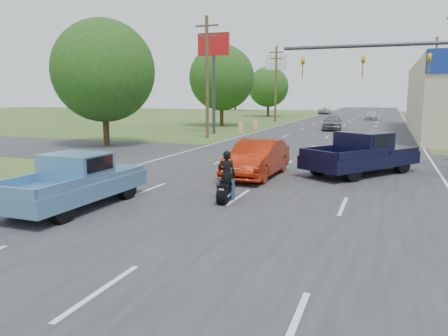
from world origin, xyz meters
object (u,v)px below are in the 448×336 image
at_px(red_convertible, 257,159).
at_px(blue_pickup, 78,180).
at_px(distant_car_grey, 332,122).
at_px(motorcycle, 226,188).
at_px(distant_car_silver, 371,116).
at_px(navy_pickup, 363,153).
at_px(rider, 227,177).
at_px(distant_car_white, 325,111).

height_order(red_convertible, blue_pickup, blue_pickup).
bearing_deg(distant_car_grey, motorcycle, -94.52).
relative_size(motorcycle, distant_car_grey, 0.43).
bearing_deg(motorcycle, red_convertible, 86.07).
bearing_deg(distant_car_silver, navy_pickup, -91.58).
distance_m(blue_pickup, distant_car_silver, 57.28).
distance_m(blue_pickup, navy_pickup, 12.60).
distance_m(rider, distant_car_grey, 32.53).
xyz_separation_m(rider, distant_car_white, (-6.27, 71.79, -0.17)).
height_order(navy_pickup, distant_car_silver, navy_pickup).
relative_size(rider, distant_car_grey, 0.35).
distance_m(rider, distant_car_silver, 54.50).
distance_m(blue_pickup, distant_car_grey, 35.18).
xyz_separation_m(red_convertible, rider, (0.27, -4.60, 0.01)).
bearing_deg(distant_car_silver, distant_car_grey, -101.20).
height_order(red_convertible, rider, rider).
height_order(motorcycle, blue_pickup, blue_pickup).
xyz_separation_m(red_convertible, navy_pickup, (4.35, 2.42, 0.17)).
bearing_deg(rider, navy_pickup, -127.48).
bearing_deg(distant_car_white, rider, 93.77).
relative_size(motorcycle, blue_pickup, 0.38).
relative_size(navy_pickup, distant_car_white, 1.30).
bearing_deg(red_convertible, distant_car_silver, 88.57).
distance_m(rider, distant_car_white, 72.06).
xyz_separation_m(rider, distant_car_silver, (2.83, 54.42, -0.19)).
bearing_deg(distant_car_white, blue_pickup, 90.34).
bearing_deg(distant_car_white, distant_car_grey, 97.44).
height_order(motorcycle, distant_car_silver, distant_car_silver).
relative_size(navy_pickup, distant_car_grey, 1.28).
distance_m(navy_pickup, distant_car_grey, 25.88).
distance_m(distant_car_grey, distant_car_silver, 22.11).
distance_m(motorcycle, blue_pickup, 4.89).
relative_size(blue_pickup, distant_car_white, 1.14).
xyz_separation_m(rider, navy_pickup, (4.09, 7.02, 0.16)).
height_order(red_convertible, navy_pickup, navy_pickup).
bearing_deg(rider, motorcycle, 90.00).
xyz_separation_m(blue_pickup, distant_car_white, (-2.02, 74.21, -0.24)).
bearing_deg(blue_pickup, distant_car_grey, 84.93).
height_order(navy_pickup, distant_car_white, navy_pickup).
bearing_deg(red_convertible, navy_pickup, 31.20).
relative_size(distant_car_silver, distant_car_white, 0.92).
relative_size(red_convertible, distant_car_grey, 1.04).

